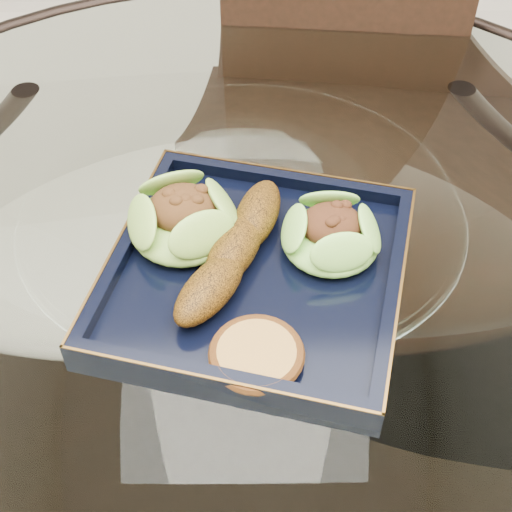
{
  "coord_description": "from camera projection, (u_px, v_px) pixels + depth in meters",
  "views": [
    {
      "loc": [
        0.01,
        -0.5,
        1.28
      ],
      "look_at": [
        0.01,
        -0.06,
        0.8
      ],
      "focal_mm": 50.0,
      "sensor_mm": 36.0,
      "label": 1
    }
  ],
  "objects": [
    {
      "name": "lettuce_wrap_right",
      "position": [
        331.0,
        237.0,
        0.68
      ],
      "size": [
        0.12,
        0.12,
        0.03
      ],
      "primitive_type": "ellipsoid",
      "rotation": [
        0.0,
        0.0,
        -0.36
      ],
      "color": "#57A22F",
      "rests_on": "navy_plate"
    },
    {
      "name": "navy_plate",
      "position": [
        256.0,
        278.0,
        0.68
      ],
      "size": [
        0.33,
        0.33,
        0.02
      ],
      "primitive_type": "cube",
      "rotation": [
        0.0,
        0.0,
        -0.25
      ],
      "color": "black",
      "rests_on": "dining_table"
    },
    {
      "name": "dining_chair",
      "position": [
        328.0,
        219.0,
        1.15
      ],
      "size": [
        0.41,
        0.41,
        0.86
      ],
      "rotation": [
        0.0,
        0.0,
        -0.1
      ],
      "color": "black",
      "rests_on": "ground"
    },
    {
      "name": "crumb_patty",
      "position": [
        257.0,
        355.0,
        0.59
      ],
      "size": [
        0.08,
        0.08,
        0.01
      ],
      "primitive_type": "cylinder",
      "rotation": [
        0.0,
        0.0,
        -0.21
      ],
      "color": "gold",
      "rests_on": "navy_plate"
    },
    {
      "name": "lettuce_wrap_left",
      "position": [
        184.0,
        222.0,
        0.69
      ],
      "size": [
        0.11,
        0.11,
        0.04
      ],
      "primitive_type": "ellipsoid",
      "rotation": [
        0.0,
        0.0,
        -0.01
      ],
      "color": "#5D992C",
      "rests_on": "navy_plate"
    },
    {
      "name": "dining_table",
      "position": [
        244.0,
        339.0,
        0.84
      ],
      "size": [
        1.13,
        1.13,
        0.77
      ],
      "color": "white",
      "rests_on": "ground"
    },
    {
      "name": "roasted_plantain",
      "position": [
        235.0,
        249.0,
        0.66
      ],
      "size": [
        0.11,
        0.19,
        0.04
      ],
      "primitive_type": "ellipsoid",
      "rotation": [
        0.0,
        0.0,
        1.15
      ],
      "color": "#673D0A",
      "rests_on": "navy_plate"
    }
  ]
}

